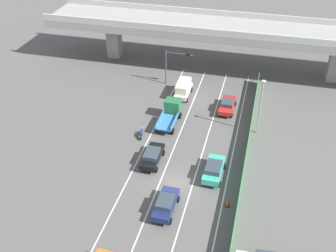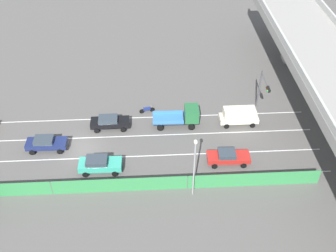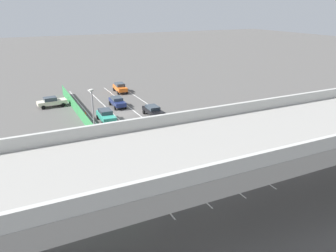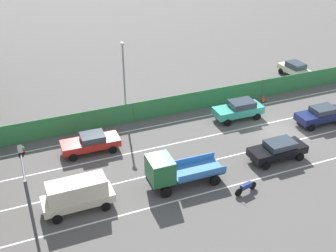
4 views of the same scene
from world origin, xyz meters
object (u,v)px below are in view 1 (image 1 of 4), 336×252
(car_sedan_red, at_px, (227,105))
(street_lamp, at_px, (261,102))
(flatbed_truck_blue, at_px, (171,112))
(motorcycle, at_px, (141,133))
(car_taxi_teal, at_px, (214,169))
(car_sedan_black, at_px, (152,156))
(traffic_light, at_px, (176,61))
(car_van_cream, at_px, (183,88))
(car_sedan_navy, at_px, (166,204))
(traffic_cone, at_px, (228,203))

(car_sedan_red, height_order, street_lamp, street_lamp)
(car_sedan_red, relative_size, flatbed_truck_blue, 0.85)
(motorcycle, bearing_deg, flatbed_truck_blue, 59.37)
(car_sedan_red, bearing_deg, car_taxi_teal, -88.31)
(car_sedan_red, bearing_deg, car_sedan_black, -116.67)
(car_taxi_teal, relative_size, traffic_light, 0.85)
(car_sedan_red, xyz_separation_m, car_van_cream, (-6.60, 2.44, 0.38))
(car_sedan_navy, height_order, street_lamp, street_lamp)
(traffic_light, bearing_deg, traffic_cone, -64.90)
(car_sedan_red, bearing_deg, traffic_light, 147.43)
(car_sedan_navy, xyz_separation_m, street_lamp, (7.57, 15.92, 3.53))
(car_sedan_black, height_order, traffic_cone, car_sedan_black)
(car_sedan_red, bearing_deg, flatbed_truck_blue, -147.81)
(traffic_cone, bearing_deg, motorcycle, 141.91)
(car_taxi_teal, bearing_deg, flatbed_truck_blue, 126.42)
(street_lamp, bearing_deg, car_sedan_black, -140.74)
(car_van_cream, height_order, car_sedan_black, car_van_cream)
(car_sedan_red, relative_size, traffic_cone, 6.58)
(car_van_cream, xyz_separation_m, car_sedan_black, (-0.05, -15.67, -0.35))
(car_sedan_red, distance_m, car_taxi_teal, 13.91)
(car_sedan_black, bearing_deg, car_sedan_red, 63.33)
(motorcycle, bearing_deg, car_sedan_navy, -62.05)
(car_van_cream, xyz_separation_m, traffic_cone, (9.10, -20.45, -0.91))
(car_van_cream, relative_size, traffic_cone, 6.55)
(car_van_cream, relative_size, car_sedan_navy, 1.03)
(car_van_cream, distance_m, flatbed_truck_blue, 6.68)
(car_sedan_navy, relative_size, traffic_light, 0.84)
(motorcycle, bearing_deg, traffic_light, 86.33)
(car_sedan_navy, xyz_separation_m, traffic_light, (-5.20, 25.62, 2.98))
(car_taxi_teal, distance_m, street_lamp, 10.95)
(flatbed_truck_blue, height_order, motorcycle, flatbed_truck_blue)
(car_taxi_teal, bearing_deg, car_sedan_navy, -120.29)
(car_taxi_teal, xyz_separation_m, traffic_light, (-8.88, 19.32, 2.94))
(traffic_light, bearing_deg, car_sedan_navy, -78.53)
(car_sedan_black, relative_size, flatbed_truck_blue, 0.84)
(car_sedan_navy, relative_size, motorcycle, 2.35)
(car_van_cream, xyz_separation_m, flatbed_truck_blue, (-0.13, -6.67, 0.06))
(car_sedan_black, bearing_deg, traffic_light, 95.58)
(car_sedan_red, xyz_separation_m, flatbed_truck_blue, (-6.73, -4.23, 0.44))
(traffic_light, bearing_deg, flatbed_truck_blue, -79.76)
(car_taxi_teal, bearing_deg, street_lamp, 68.00)
(car_sedan_navy, bearing_deg, flatbed_truck_blue, 102.21)
(car_sedan_red, height_order, car_taxi_teal, car_taxi_teal)
(traffic_light, xyz_separation_m, traffic_cone, (10.97, -23.42, -3.55))
(car_van_cream, xyz_separation_m, car_sedan_navy, (3.33, -22.65, -0.34))
(car_taxi_teal, height_order, car_van_cream, car_van_cream)
(car_sedan_red, distance_m, car_sedan_black, 14.80)
(motorcycle, bearing_deg, car_van_cream, 76.03)
(flatbed_truck_blue, bearing_deg, street_lamp, -0.26)
(car_sedan_red, distance_m, motorcycle, 12.80)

